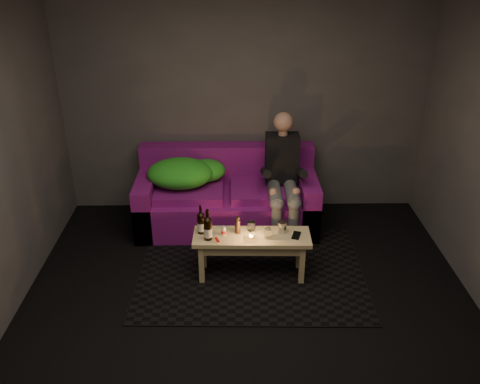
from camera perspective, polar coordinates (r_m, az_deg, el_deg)
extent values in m
plane|color=black|center=(4.27, 1.12, -15.76)|extent=(4.50, 4.50, 0.00)
plane|color=#464346|center=(5.63, 0.45, 10.37)|extent=(4.00, 0.00, 4.00)
cube|color=black|center=(4.95, 1.26, -8.87)|extent=(2.19, 1.62, 0.01)
cube|color=#740F75|center=(5.60, -1.44, -1.89)|extent=(1.93, 0.87, 0.40)
cube|color=#740F75|center=(5.71, -1.47, 3.34)|extent=(1.93, 0.21, 0.42)
cube|color=#740F75|center=(5.63, -10.32, -1.07)|extent=(0.19, 0.87, 0.60)
cube|color=#740F75|center=(5.61, 7.44, -0.94)|extent=(0.19, 0.87, 0.60)
cube|color=#740F75|center=(5.47, -5.73, 0.06)|extent=(0.72, 0.58, 0.10)
cube|color=#740F75|center=(5.46, 2.78, 0.13)|extent=(0.72, 0.58, 0.10)
ellipsoid|color=#1A9122|center=(5.43, -6.74, 2.10)|extent=(0.69, 0.54, 0.29)
ellipsoid|color=#1A9122|center=(5.55, -3.82, 2.44)|extent=(0.42, 0.35, 0.23)
ellipsoid|color=#1A9122|center=(5.59, -8.76, 1.94)|extent=(0.31, 0.25, 0.15)
cube|color=black|center=(5.42, 4.72, 3.79)|extent=(0.35, 0.21, 0.53)
sphere|color=tan|center=(5.27, 4.89, 7.85)|extent=(0.20, 0.20, 0.20)
cylinder|color=#51545C|center=(5.25, 3.97, -0.19)|extent=(0.13, 0.48, 0.13)
cylinder|color=#51545C|center=(5.27, 5.85, -0.18)|extent=(0.13, 0.48, 0.13)
cylinder|color=#51545C|center=(5.18, 4.08, -3.97)|extent=(0.11, 0.11, 0.49)
cylinder|color=#51545C|center=(5.20, 5.99, -3.94)|extent=(0.11, 0.11, 0.49)
cube|color=black|center=(5.24, 4.05, -6.33)|extent=(0.09, 0.21, 0.06)
cube|color=black|center=(5.26, 5.95, -6.30)|extent=(0.09, 0.21, 0.06)
cube|color=tan|center=(4.67, 1.34, -5.09)|extent=(1.08, 0.37, 0.04)
cube|color=tan|center=(4.71, 1.33, -5.79)|extent=(0.94, 0.29, 0.10)
cube|color=tan|center=(4.71, -4.33, -8.11)|extent=(0.05, 0.05, 0.40)
cube|color=tan|center=(4.91, -4.11, -6.48)|extent=(0.05, 0.05, 0.40)
cube|color=tan|center=(4.72, 6.96, -8.12)|extent=(0.05, 0.05, 0.40)
cube|color=tan|center=(4.92, 6.68, -6.50)|extent=(0.05, 0.05, 0.40)
cylinder|color=black|center=(4.67, -4.39, -3.58)|extent=(0.07, 0.07, 0.19)
cylinder|color=white|center=(4.68, -4.38, -3.88)|extent=(0.07, 0.07, 0.08)
cone|color=black|center=(4.61, -4.44, -2.39)|extent=(0.07, 0.07, 0.03)
cylinder|color=black|center=(4.60, -4.45, -2.06)|extent=(0.03, 0.03, 0.09)
cylinder|color=black|center=(4.56, -3.64, -4.20)|extent=(0.07, 0.07, 0.21)
cylinder|color=white|center=(4.58, -3.63, -4.53)|extent=(0.08, 0.08, 0.09)
cone|color=black|center=(4.50, -3.68, -2.90)|extent=(0.07, 0.07, 0.03)
cylinder|color=black|center=(4.49, -3.69, -2.54)|extent=(0.03, 0.03, 0.10)
cylinder|color=silver|center=(4.65, -1.86, -4.37)|extent=(0.05, 0.05, 0.09)
cylinder|color=black|center=(4.66, -0.28, -3.92)|extent=(0.06, 0.06, 0.13)
cylinder|color=white|center=(4.72, 1.29, -3.83)|extent=(0.09, 0.09, 0.09)
cylinder|color=white|center=(4.59, 1.26, -5.11)|extent=(0.06, 0.06, 0.05)
sphere|color=orange|center=(4.58, 1.26, -4.98)|extent=(0.02, 0.02, 0.02)
cylinder|color=white|center=(4.61, 3.20, -4.66)|extent=(0.09, 0.09, 0.09)
cylinder|color=#B1B4B8|center=(4.69, 4.75, -3.97)|extent=(0.09, 0.09, 0.11)
cube|color=black|center=(4.68, 6.33, -4.86)|extent=(0.11, 0.15, 0.01)
cube|color=red|center=(4.59, -2.58, -5.39)|extent=(0.05, 0.08, 0.01)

